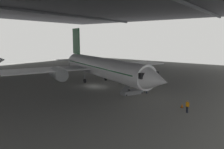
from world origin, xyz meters
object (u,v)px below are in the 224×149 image
at_px(airplane_main, 100,67).
at_px(traffic_cone_orange, 182,106).
at_px(boarding_stairs, 132,90).
at_px(crew_worker_near_nose, 187,106).
at_px(crew_worker_by_stairs, 147,88).

distance_m(airplane_main, traffic_cone_orange, 21.07).
relative_size(boarding_stairs, traffic_cone_orange, 8.04).
height_order(boarding_stairs, crew_worker_near_nose, boarding_stairs).
xyz_separation_m(airplane_main, boarding_stairs, (-3.65, -10.32, -2.85)).
xyz_separation_m(boarding_stairs, crew_worker_near_nose, (-4.17, -10.84, 0.21)).
bearing_deg(crew_worker_near_nose, crew_worker_by_stairs, 56.37).
xyz_separation_m(crew_worker_near_nose, crew_worker_by_stairs, (5.98, 8.99, 0.01)).
bearing_deg(crew_worker_by_stairs, traffic_cone_orange, -118.73).
bearing_deg(airplane_main, crew_worker_near_nose, -110.28).
relative_size(airplane_main, boarding_stairs, 7.82).
bearing_deg(crew_worker_by_stairs, airplane_main, 81.41).
relative_size(airplane_main, traffic_cone_orange, 62.88).
xyz_separation_m(airplane_main, crew_worker_near_nose, (-7.82, -21.16, -2.64)).
distance_m(crew_worker_near_nose, crew_worker_by_stairs, 10.80).
height_order(crew_worker_near_nose, traffic_cone_orange, crew_worker_near_nose).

